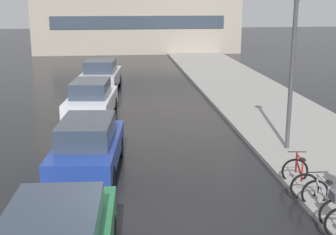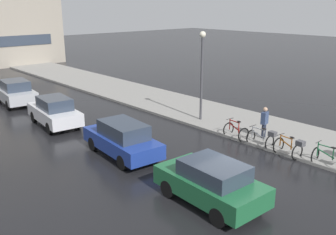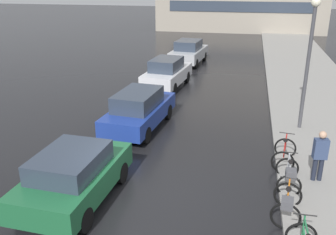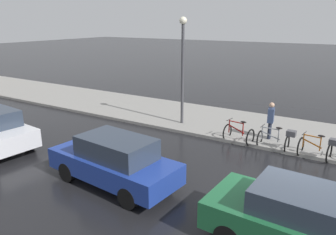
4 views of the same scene
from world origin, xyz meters
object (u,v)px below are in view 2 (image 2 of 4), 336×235
pedestrian (264,122)px  streetlamp (202,67)px  bicycle_nearest (332,157)px  car_blue (122,139)px  car_silver (16,92)px  bicycle_second (290,147)px  bicycle_third (263,137)px  car_green (211,182)px  bicycle_farthest (236,131)px  car_white (55,111)px

pedestrian → streetlamp: streetlamp is taller
bicycle_nearest → streetlamp: (0.74, 8.13, 2.75)m
car_blue → car_silver: bearing=90.0°
bicycle_second → pedestrian: 2.38m
bicycle_third → car_silver: bearing=109.2°
bicycle_second → bicycle_third: bearing=83.7°
bicycle_nearest → car_green: (-5.92, 1.49, 0.31)m
pedestrian → car_green: bearing=-160.6°
car_green → streetlamp: (6.66, 6.64, 2.45)m
bicycle_farthest → car_silver: 15.54m
car_white → bicycle_nearest: bearing=-65.9°
bicycle_nearest → bicycle_third: 3.31m
streetlamp → bicycle_nearest: bearing=-95.2°
bicycle_nearest → car_silver: 20.23m
bicycle_nearest → streetlamp: bearing=84.8°
bicycle_farthest → car_green: 6.76m
bicycle_second → car_blue: size_ratio=0.31×
bicycle_farthest → car_white: car_white is taller
car_blue → bicycle_farthest: bearing=-20.3°
bicycle_nearest → bicycle_third: bearing=91.5°
car_green → streetlamp: bearing=44.9°
bicycle_nearest → streetlamp: 8.62m
car_white → pedestrian: 11.47m
bicycle_second → bicycle_third: 1.56m
bicycle_nearest → car_silver: (-5.68, 19.41, 0.35)m
car_white → car_silver: car_silver is taller
bicycle_second → car_white: bearing=116.2°
streetlamp → bicycle_third: bearing=-99.7°
pedestrian → car_silver: bearing=112.5°
car_silver → streetlamp: size_ratio=0.83×
car_white → car_silver: bearing=88.1°
bicycle_third → pedestrian: 1.13m
streetlamp → car_green: bearing=-135.1°
streetlamp → bicycle_farthest: bearing=-104.6°
bicycle_third → car_silver: 17.05m
car_white → streetlamp: bearing=-37.3°
bicycle_farthest → car_green: car_green is taller
streetlamp → pedestrian: bearing=-89.5°
bicycle_farthest → car_blue: size_ratio=0.28×
bicycle_third → car_green: car_green is taller
bicycle_nearest → car_silver: bearing=106.3°
car_blue → pedestrian: bearing=-25.9°
streetlamp → car_blue: bearing=-169.8°
bicycle_nearest → bicycle_farthest: bearing=91.2°
bicycle_third → car_white: (-5.80, 9.87, 0.33)m
bicycle_third → car_green: (-5.83, -1.82, 0.30)m
bicycle_third → car_silver: (-5.59, 16.10, 0.34)m
car_silver → bicycle_second: bearing=-72.9°
bicycle_farthest → pedestrian: size_ratio=0.72×
bicycle_nearest → pedestrian: pedestrian is taller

